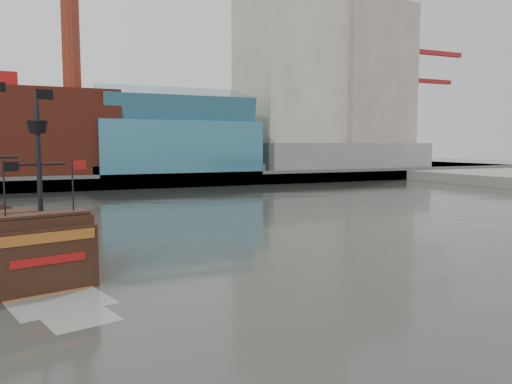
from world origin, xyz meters
name	(u,v)px	position (x,y,z in m)	size (l,w,h in m)	color
ground	(320,275)	(0.00, 0.00, 0.00)	(400.00, 400.00, 0.00)	#292D27
promenade_far	(107,174)	(0.00, 92.00, 1.00)	(220.00, 60.00, 2.00)	slate
seawall	(130,182)	(0.00, 62.50, 1.30)	(220.00, 1.00, 2.60)	#4C4C49
skyline	(134,65)	(5.21, 84.56, 24.55)	(149.00, 45.00, 62.00)	brown
crane_a	(413,102)	(78.63, 82.00, 19.11)	(22.50, 4.00, 32.25)	slate
crane_b	(414,118)	(88.23, 92.00, 15.57)	(19.10, 4.00, 26.25)	slate
pirate_ship	(19,252)	(-16.11, 8.48, 1.11)	(8.77, 17.13, 12.30)	black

